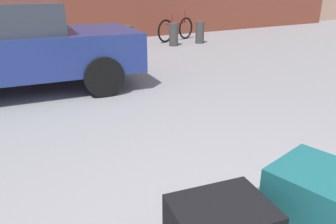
{
  "coord_description": "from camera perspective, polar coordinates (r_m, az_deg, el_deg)",
  "views": [
    {
      "loc": [
        -1.23,
        -0.85,
        1.62
      ],
      "look_at": [
        0.0,
        1.2,
        0.69
      ],
      "focal_mm": 34.12,
      "sensor_mm": 36.0,
      "label": 1
    }
  ],
  "objects": [
    {
      "name": "suitcase_black_center",
      "position": [
        1.83,
        9.47,
        -18.83
      ],
      "size": [
        0.59,
        0.5,
        0.21
      ],
      "primitive_type": "cube",
      "rotation": [
        0.0,
        0.0,
        -0.18
      ],
      "color": "black",
      "rests_on": "luggage_cart"
    },
    {
      "name": "suitcase_teal_front_right",
      "position": [
        2.19,
        24.73,
        -12.38
      ],
      "size": [
        0.58,
        0.54,
        0.28
      ],
      "primitive_type": "cube",
      "rotation": [
        0.0,
        0.0,
        0.2
      ],
      "color": "#144C51",
      "rests_on": "luggage_cart"
    },
    {
      "name": "bicycle_leaning",
      "position": [
        10.9,
        1.45,
        14.58
      ],
      "size": [
        1.69,
        0.6,
        0.96
      ],
      "color": "black",
      "rests_on": "ground_plane"
    },
    {
      "name": "bollard_kerb_near",
      "position": [
        9.16,
        -7.09,
        12.95
      ],
      "size": [
        0.27,
        0.27,
        0.67
      ],
      "primitive_type": "cylinder",
      "color": "#383838",
      "rests_on": "ground_plane"
    },
    {
      "name": "bollard_kerb_mid",
      "position": [
        9.85,
        1.02,
        13.67
      ],
      "size": [
        0.27,
        0.27,
        0.67
      ],
      "primitive_type": "cylinder",
      "color": "#383838",
      "rests_on": "ground_plane"
    },
    {
      "name": "bollard_kerb_far",
      "position": [
        10.4,
        5.71,
        13.97
      ],
      "size": [
        0.27,
        0.27,
        0.67
      ],
      "primitive_type": "cylinder",
      "color": "#383838",
      "rests_on": "ground_plane"
    }
  ]
}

